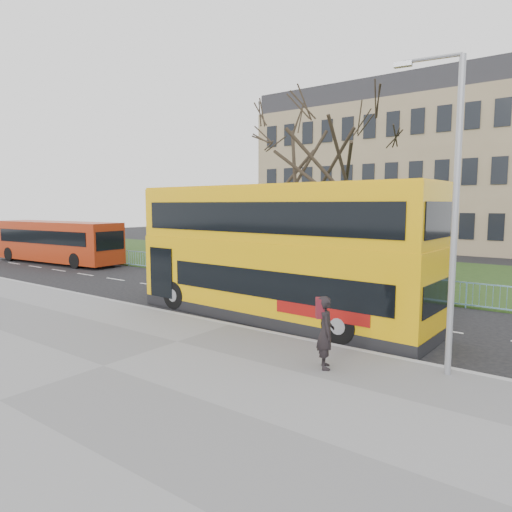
% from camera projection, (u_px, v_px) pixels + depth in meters
% --- Properties ---
extents(ground, '(120.00, 120.00, 0.00)m').
position_uv_depth(ground, '(257.00, 318.00, 17.32)').
color(ground, black).
rests_on(ground, ground).
extents(pavement, '(80.00, 10.50, 0.12)m').
position_uv_depth(pavement, '(104.00, 368.00, 11.92)').
color(pavement, slate).
rests_on(pavement, ground).
extents(kerb, '(80.00, 0.20, 0.14)m').
position_uv_depth(kerb, '(231.00, 325.00, 16.07)').
color(kerb, '#959597').
rests_on(kerb, ground).
extents(grass_verge, '(80.00, 15.40, 0.08)m').
position_uv_depth(grass_verge, '(391.00, 272.00, 28.75)').
color(grass_verge, '#1C3613').
rests_on(grass_verge, ground).
extents(guard_railing, '(40.00, 0.12, 1.10)m').
position_uv_depth(guard_railing, '(336.00, 281.00, 22.53)').
color(guard_railing, '#79B7D8').
rests_on(guard_railing, ground).
extents(bare_tree, '(8.50, 8.50, 12.14)m').
position_uv_depth(bare_tree, '(317.00, 172.00, 26.39)').
color(bare_tree, black).
rests_on(bare_tree, grass_verge).
extents(civic_building, '(30.00, 15.00, 14.00)m').
position_uv_depth(civic_building, '(417.00, 178.00, 47.46)').
color(civic_building, '#877355').
rests_on(civic_building, ground).
extents(yellow_bus, '(11.91, 3.31, 4.94)m').
position_uv_depth(yellow_bus, '(275.00, 249.00, 16.99)').
color(yellow_bus, '#DFA409').
rests_on(yellow_bus, ground).
extents(red_bus, '(11.73, 3.54, 3.05)m').
position_uv_depth(red_bus, '(57.00, 241.00, 33.57)').
color(red_bus, '#9A290E').
rests_on(red_bus, ground).
extents(pedestrian, '(0.76, 0.82, 1.88)m').
position_uv_depth(pedestrian, '(326.00, 332.00, 11.65)').
color(pedestrian, black).
rests_on(pedestrian, pavement).
extents(street_lamp, '(1.62, 0.38, 7.68)m').
position_uv_depth(street_lamp, '(451.00, 204.00, 10.90)').
color(street_lamp, '#919298').
rests_on(street_lamp, pavement).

